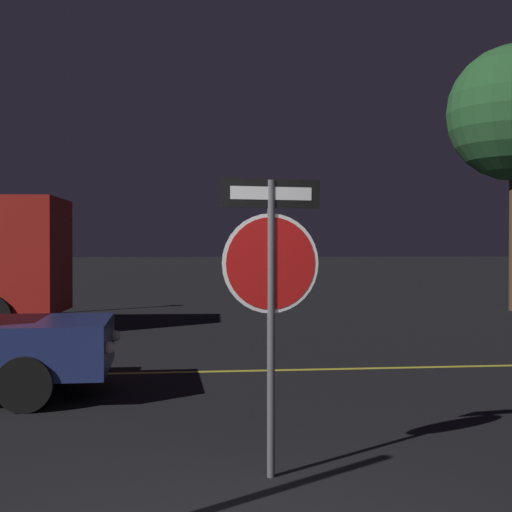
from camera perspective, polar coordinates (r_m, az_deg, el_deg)
road_center_stripe at (r=10.19m, az=-5.59°, el=-9.22°), size 40.06×0.12×0.01m
stop_sign at (r=5.42m, az=1.20°, el=-0.88°), size 0.78×0.13×2.28m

